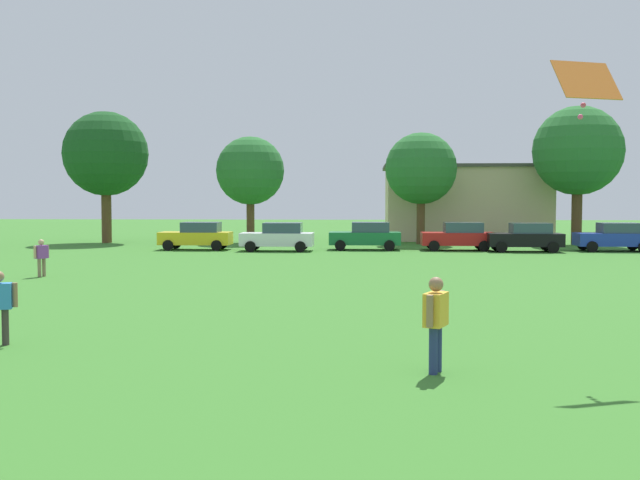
% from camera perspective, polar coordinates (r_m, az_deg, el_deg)
% --- Properties ---
extents(ground_plane, '(160.00, 160.00, 0.00)m').
position_cam_1_polar(ground_plane, '(30.56, -1.16, -2.65)').
color(ground_plane, '#387528').
extents(adult_bystander, '(0.50, 0.76, 1.72)m').
position_cam_1_polar(adult_bystander, '(13.45, 8.83, -5.77)').
color(adult_bystander, navy).
rests_on(adult_bystander, ground).
extents(bystander_near_trees, '(0.47, 0.64, 1.49)m').
position_cam_1_polar(bystander_near_trees, '(31.62, -20.52, -1.05)').
color(bystander_near_trees, '#8C7259').
rests_on(bystander_near_trees, ground).
extents(kite, '(1.35, 0.94, 1.13)m').
position_cam_1_polar(kite, '(15.22, 19.66, 11.24)').
color(kite, orange).
extents(parked_car_yellow_0, '(4.30, 2.02, 1.68)m').
position_cam_1_polar(parked_car_yellow_0, '(45.88, -9.38, 0.33)').
color(parked_car_yellow_0, yellow).
rests_on(parked_car_yellow_0, ground).
extents(parked_car_white_1, '(4.30, 2.02, 1.68)m').
position_cam_1_polar(parked_car_white_1, '(44.21, -3.19, 0.26)').
color(parked_car_white_1, white).
rests_on(parked_car_white_1, ground).
extents(parked_car_green_2, '(4.30, 2.02, 1.68)m').
position_cam_1_polar(parked_car_green_2, '(45.32, 3.55, 0.33)').
color(parked_car_green_2, '#196B38').
rests_on(parked_car_green_2, ground).
extents(parked_car_red_3, '(4.30, 2.02, 1.68)m').
position_cam_1_polar(parked_car_red_3, '(45.49, 10.56, 0.29)').
color(parked_car_red_3, red).
rests_on(parked_car_red_3, ground).
extents(parked_car_black_4, '(4.30, 2.02, 1.68)m').
position_cam_1_polar(parked_car_black_4, '(45.25, 15.45, 0.22)').
color(parked_car_black_4, black).
rests_on(parked_car_black_4, ground).
extents(parked_car_blue_5, '(4.30, 2.02, 1.68)m').
position_cam_1_polar(parked_car_blue_5, '(47.28, 21.58, 0.23)').
color(parked_car_blue_5, '#1E38AD').
rests_on(parked_car_blue_5, ground).
extents(tree_far_left, '(5.91, 5.91, 9.21)m').
position_cam_1_polar(tree_far_left, '(54.70, -16.07, 6.32)').
color(tree_far_left, brown).
rests_on(tree_far_left, ground).
extents(tree_left, '(4.80, 4.80, 7.47)m').
position_cam_1_polar(tree_left, '(52.86, -5.35, 5.27)').
color(tree_left, brown).
rests_on(tree_left, ground).
extents(tree_center, '(4.88, 4.88, 7.60)m').
position_cam_1_polar(tree_center, '(51.36, 7.73, 5.41)').
color(tree_center, brown).
rests_on(tree_center, ground).
extents(tree_right, '(5.98, 5.98, 9.32)m').
position_cam_1_polar(tree_right, '(53.18, 19.11, 6.44)').
color(tree_right, brown).
rests_on(tree_right, ground).
extents(house_left, '(12.34, 8.04, 5.61)m').
position_cam_1_polar(house_left, '(58.10, 10.98, 2.83)').
color(house_left, beige).
rests_on(house_left, ground).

